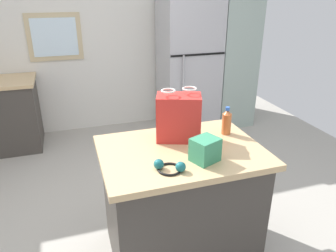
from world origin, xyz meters
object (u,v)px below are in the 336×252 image
object	(u,v)px
small_box	(205,150)
ear_defenders	(170,167)
tall_cabinet	(232,54)
kitchen_island	(180,202)
refrigerator	(188,66)
shopping_bag	(179,117)
bottle	(227,122)

from	to	relation	value
small_box	ear_defenders	distance (m)	0.26
ear_defenders	tall_cabinet	bearing A→B (deg)	55.18
kitchen_island	refrigerator	xyz separation A→B (m)	(0.95, 2.33, 0.46)
tall_cabinet	small_box	world-z (taller)	tall_cabinet
tall_cabinet	small_box	xyz separation A→B (m)	(-1.54, -2.53, -0.06)
tall_cabinet	shopping_bag	distance (m)	2.69
bottle	refrigerator	bearing A→B (deg)	76.11
kitchen_island	small_box	bearing A→B (deg)	-65.48
kitchen_island	bottle	world-z (taller)	bottle
kitchen_island	small_box	xyz separation A→B (m)	(0.09, -0.19, 0.52)
refrigerator	small_box	bearing A→B (deg)	-108.88
small_box	bottle	world-z (taller)	bottle
shopping_bag	ear_defenders	world-z (taller)	shopping_bag
bottle	tall_cabinet	bearing A→B (deg)	60.99
bottle	ear_defenders	distance (m)	0.69
tall_cabinet	shopping_bag	world-z (taller)	tall_cabinet
kitchen_island	tall_cabinet	distance (m)	2.90
kitchen_island	bottle	bearing A→B (deg)	18.83
kitchen_island	refrigerator	size ratio (longest dim) A/B	0.61
shopping_bag	ear_defenders	size ratio (longest dim) A/B	1.84
bottle	ear_defenders	world-z (taller)	bottle
refrigerator	bottle	world-z (taller)	refrigerator
kitchen_island	tall_cabinet	xyz separation A→B (m)	(1.63, 2.33, 0.58)
refrigerator	tall_cabinet	bearing A→B (deg)	0.02
kitchen_island	bottle	size ratio (longest dim) A/B	5.20
small_box	ear_defenders	size ratio (longest dim) A/B	0.79
tall_cabinet	ear_defenders	world-z (taller)	tall_cabinet
refrigerator	small_box	distance (m)	2.67
kitchen_island	bottle	xyz separation A→B (m)	(0.41, 0.14, 0.54)
shopping_bag	small_box	distance (m)	0.37
kitchen_island	small_box	world-z (taller)	small_box
shopping_bag	tall_cabinet	bearing A→B (deg)	53.76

